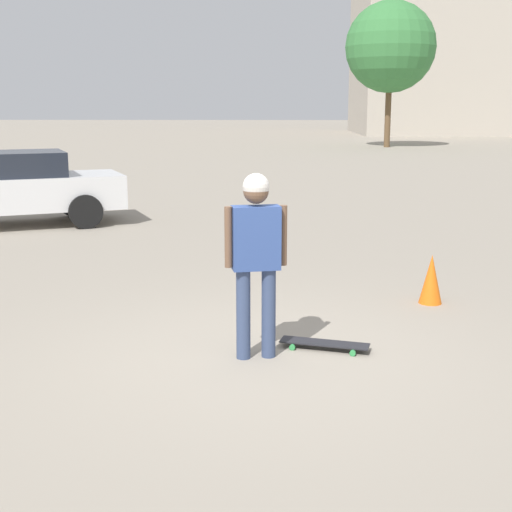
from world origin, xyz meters
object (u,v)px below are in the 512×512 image
object	(u,v)px
traffic_cone	(431,279)
person	(256,247)
skateboard	(324,343)
car_parked_near	(9,188)

from	to	relation	value
traffic_cone	person	bearing A→B (deg)	133.04
skateboard	car_parked_near	xyz separation A→B (m)	(7.36, 5.85, 0.73)
car_parked_near	traffic_cone	xyz separation A→B (m)	(-5.61, -7.30, -0.48)
person	car_parked_near	bearing A→B (deg)	112.68
person	skateboard	world-z (taller)	person
person	traffic_cone	size ratio (longest dim) A/B	2.93
car_parked_near	person	bearing A→B (deg)	101.01
skateboard	car_parked_near	world-z (taller)	car_parked_near
traffic_cone	car_parked_near	bearing A→B (deg)	52.44
person	car_parked_near	distance (m)	9.20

